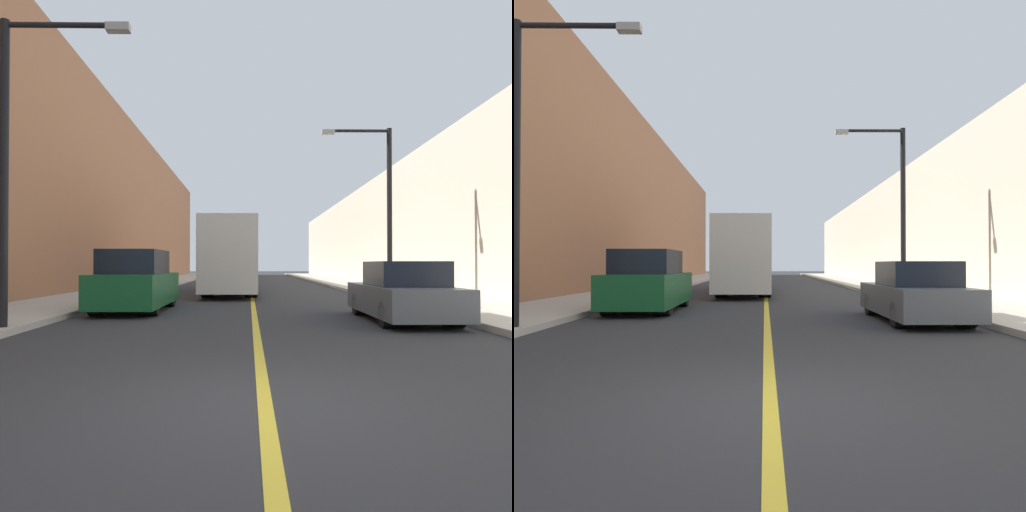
% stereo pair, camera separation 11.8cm
% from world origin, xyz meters
% --- Properties ---
extents(ground_plane, '(200.00, 200.00, 0.00)m').
position_xyz_m(ground_plane, '(0.00, 0.00, 0.00)').
color(ground_plane, '#2D2D30').
extents(sidewalk_left, '(3.44, 72.00, 0.15)m').
position_xyz_m(sidewalk_left, '(-6.77, 30.00, 0.08)').
color(sidewalk_left, '#B2AA9E').
rests_on(sidewalk_left, ground).
extents(sidewalk_right, '(3.44, 72.00, 0.15)m').
position_xyz_m(sidewalk_right, '(6.77, 30.00, 0.08)').
color(sidewalk_right, '#B2AA9E').
rests_on(sidewalk_right, ground).
extents(building_row_left, '(4.00, 72.00, 11.72)m').
position_xyz_m(building_row_left, '(-10.49, 30.00, 5.86)').
color(building_row_left, '#B2724C').
rests_on(building_row_left, ground).
extents(building_row_right, '(4.00, 72.00, 7.41)m').
position_xyz_m(building_row_right, '(10.49, 30.00, 3.71)').
color(building_row_right, beige).
rests_on(building_row_right, ground).
extents(road_center_line, '(0.16, 72.00, 0.01)m').
position_xyz_m(road_center_line, '(0.00, 30.00, 0.00)').
color(road_center_line, gold).
rests_on(road_center_line, ground).
extents(bus, '(2.45, 12.75, 3.49)m').
position_xyz_m(bus, '(-1.01, 20.85, 1.86)').
color(bus, silver).
rests_on(bus, ground).
extents(parked_suv_left, '(1.95, 4.99, 1.92)m').
position_xyz_m(parked_suv_left, '(-3.71, 10.63, 0.89)').
color(parked_suv_left, '#145128').
rests_on(parked_suv_left, ground).
extents(car_right_near, '(1.89, 4.76, 1.55)m').
position_xyz_m(car_right_near, '(3.83, 7.77, 0.70)').
color(car_right_near, '#51565B').
rests_on(car_right_near, ground).
extents(street_lamp_left, '(2.75, 0.24, 6.51)m').
position_xyz_m(street_lamp_left, '(-5.07, 5.47, 3.95)').
color(street_lamp_left, black).
rests_on(street_lamp_left, sidewalk_left).
extents(street_lamp_right, '(2.75, 0.24, 6.64)m').
position_xyz_m(street_lamp_right, '(5.08, 14.25, 4.02)').
color(street_lamp_right, black).
rests_on(street_lamp_right, sidewalk_right).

